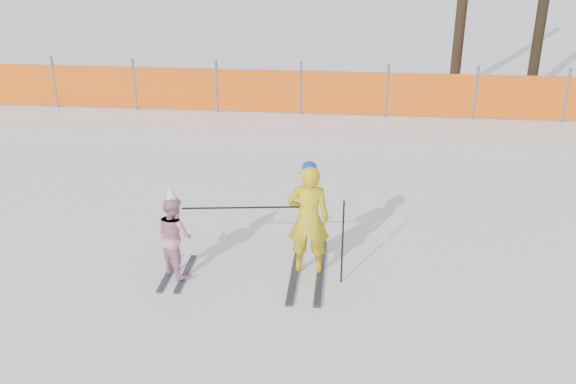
# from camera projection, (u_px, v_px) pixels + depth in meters

# --- Properties ---
(ground) EXTENTS (120.00, 120.00, 0.00)m
(ground) POSITION_uv_depth(u_px,v_px,m) (284.00, 276.00, 8.46)
(ground) COLOR white
(ground) RESTS_ON ground
(adult) EXTENTS (0.55, 1.68, 1.58)m
(adult) POSITION_uv_depth(u_px,v_px,m) (308.00, 220.00, 8.25)
(adult) COLOR black
(adult) RESTS_ON ground
(child) EXTENTS (0.67, 0.96, 1.28)m
(child) POSITION_uv_depth(u_px,v_px,m) (174.00, 235.00, 8.28)
(child) COLOR black
(child) RESTS_ON ground
(ski_poles) EXTENTS (2.06, 0.22, 1.16)m
(ski_poles) POSITION_uv_depth(u_px,v_px,m) (285.00, 223.00, 8.13)
(ski_poles) COLOR black
(ski_poles) RESTS_ON ground
(safety_fence) EXTENTS (14.79, 0.06, 1.25)m
(safety_fence) POSITION_uv_depth(u_px,v_px,m) (273.00, 91.00, 15.08)
(safety_fence) COLOR #595960
(safety_fence) RESTS_ON ground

